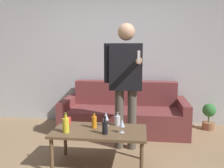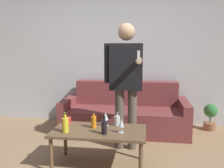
{
  "view_description": "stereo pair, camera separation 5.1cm",
  "coord_description": "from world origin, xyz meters",
  "px_view_note": "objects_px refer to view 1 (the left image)",
  "views": [
    {
      "loc": [
        0.61,
        -2.65,
        1.43
      ],
      "look_at": [
        0.19,
        0.63,
        0.95
      ],
      "focal_mm": 40.0,
      "sensor_mm": 36.0,
      "label": 1
    },
    {
      "loc": [
        0.66,
        -2.64,
        1.43
      ],
      "look_at": [
        0.19,
        0.63,
        0.95
      ],
      "focal_mm": 40.0,
      "sensor_mm": 36.0,
      "label": 2
    }
  ],
  "objects_px": {
    "couch": "(124,113)",
    "person_standing_front": "(126,76)",
    "coffee_table": "(99,134)",
    "bottle_orange": "(94,122)"
  },
  "relations": [
    {
      "from": "couch",
      "to": "person_standing_front",
      "type": "bearing_deg",
      "value": -84.82
    },
    {
      "from": "couch",
      "to": "coffee_table",
      "type": "relative_size",
      "value": 1.89
    },
    {
      "from": "couch",
      "to": "bottle_orange",
      "type": "height_order",
      "value": "couch"
    },
    {
      "from": "coffee_table",
      "to": "person_standing_front",
      "type": "height_order",
      "value": "person_standing_front"
    },
    {
      "from": "bottle_orange",
      "to": "couch",
      "type": "bearing_deg",
      "value": 78.32
    },
    {
      "from": "couch",
      "to": "bottle_orange",
      "type": "relative_size",
      "value": 10.56
    },
    {
      "from": "couch",
      "to": "coffee_table",
      "type": "distance_m",
      "value": 1.41
    },
    {
      "from": "couch",
      "to": "coffee_table",
      "type": "height_order",
      "value": "couch"
    },
    {
      "from": "bottle_orange",
      "to": "person_standing_front",
      "type": "distance_m",
      "value": 0.8
    },
    {
      "from": "couch",
      "to": "coffee_table",
      "type": "bearing_deg",
      "value": -97.9
    }
  ]
}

